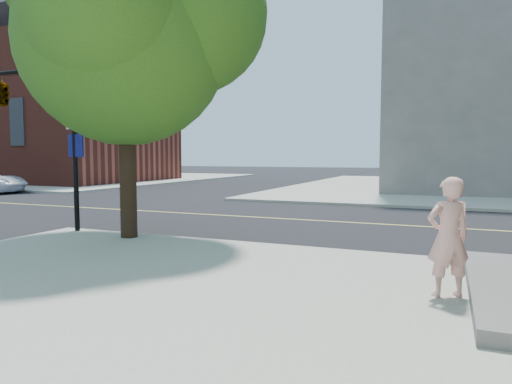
% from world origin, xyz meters
% --- Properties ---
extents(ground, '(140.00, 140.00, 0.00)m').
position_xyz_m(ground, '(0.00, 0.00, 0.00)').
color(ground, black).
rests_on(ground, ground).
extents(road_ew, '(140.00, 9.00, 0.01)m').
position_xyz_m(road_ew, '(0.00, 4.50, 0.01)').
color(road_ew, black).
rests_on(road_ew, ground).
extents(sidewalk_nw, '(26.00, 25.00, 0.12)m').
position_xyz_m(sidewalk_nw, '(-23.00, 21.50, 0.06)').
color(sidewalk_nw, '#A4A494').
rests_on(sidewalk_nw, ground).
extents(church, '(15.20, 12.00, 14.40)m').
position_xyz_m(church, '(-20.00, 18.00, 7.18)').
color(church, brown).
rests_on(church, sidewalk_nw).
extents(man_on_phone, '(0.69, 0.60, 1.59)m').
position_xyz_m(man_on_phone, '(8.13, -2.55, 0.92)').
color(man_on_phone, '#F4ADA1').
rests_on(man_on_phone, sidewalk_se).
extents(street_tree, '(5.77, 5.24, 7.66)m').
position_xyz_m(street_tree, '(1.50, -0.53, 5.06)').
color(street_tree, black).
rests_on(street_tree, sidewalk_se).
extents(signal_pole, '(3.75, 0.43, 4.24)m').
position_xyz_m(signal_pole, '(-2.46, -0.30, 3.58)').
color(signal_pole, black).
rests_on(signal_pole, sidewalk_se).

